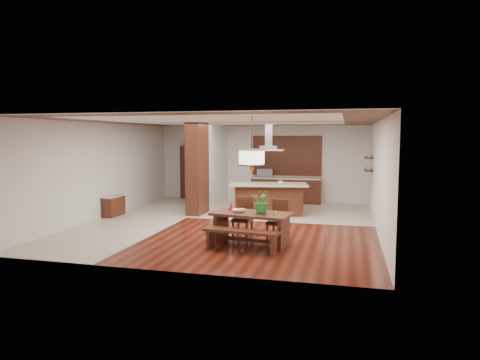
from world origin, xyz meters
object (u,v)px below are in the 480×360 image
(foliage_plant, at_px, (262,201))
(microwave, at_px, (264,173))
(fruit_bowl, at_px, (239,211))
(dining_chair_left, at_px, (243,218))
(island_cup, at_px, (281,183))
(pendant_lantern, at_px, (252,146))
(kitchen_island, at_px, (269,199))
(dining_chair_right, at_px, (277,221))
(range_hood, at_px, (269,137))
(dining_bench, at_px, (241,240))
(hallway_console, at_px, (114,206))
(dining_table, at_px, (252,221))

(foliage_plant, relative_size, microwave, 0.95)
(fruit_bowl, bearing_deg, dining_chair_left, 95.80)
(dining_chair_left, xyz_separation_m, foliage_plant, (0.62, -0.62, 0.52))
(island_cup, xyz_separation_m, microwave, (-1.04, 2.71, 0.06))
(pendant_lantern, bearing_deg, kitchen_island, 94.38)
(dining_chair_left, relative_size, dining_chair_right, 1.02)
(dining_chair_right, relative_size, foliage_plant, 1.78)
(pendant_lantern, bearing_deg, island_cup, 88.48)
(range_hood, bearing_deg, kitchen_island, -90.00)
(fruit_bowl, relative_size, kitchen_island, 0.11)
(microwave, bearing_deg, dining_bench, -98.42)
(foliage_plant, bearing_deg, microwave, 100.53)
(dining_bench, bearing_deg, range_hood, 92.56)
(fruit_bowl, bearing_deg, hallway_console, 152.45)
(dining_chair_right, bearing_deg, dining_chair_left, -173.39)
(fruit_bowl, height_order, island_cup, island_cup)
(dining_chair_right, height_order, microwave, microwave)
(hallway_console, height_order, dining_chair_right, dining_chair_right)
(island_cup, bearing_deg, fruit_bowl, -96.04)
(dining_table, distance_m, microwave, 6.49)
(dining_chair_left, bearing_deg, pendant_lantern, -51.33)
(range_hood, relative_size, island_cup, 6.96)
(foliage_plant, height_order, kitchen_island, foliage_plant)
(dining_chair_right, distance_m, island_cup, 3.29)
(island_cup, bearing_deg, pendant_lantern, -91.52)
(dining_bench, relative_size, pendant_lantern, 1.27)
(dining_table, bearing_deg, dining_chair_right, 42.43)
(dining_bench, bearing_deg, dining_chair_right, 61.16)
(dining_chair_left, height_order, kitchen_island, kitchen_island)
(foliage_plant, xyz_separation_m, range_hood, (-0.55, 3.82, 1.45))
(dining_table, bearing_deg, range_hood, 94.37)
(dining_chair_right, bearing_deg, island_cup, 112.31)
(foliage_plant, height_order, range_hood, range_hood)
(dining_table, bearing_deg, hallway_console, 154.19)
(dining_table, distance_m, fruit_bowl, 0.38)
(hallway_console, xyz_separation_m, dining_chair_right, (5.45, -1.92, 0.17))
(dining_table, bearing_deg, pendant_lantern, 90.00)
(foliage_plant, relative_size, kitchen_island, 0.21)
(dining_chair_right, relative_size, fruit_bowl, 3.36)
(island_cup, bearing_deg, dining_table, -91.52)
(microwave, bearing_deg, fruit_bowl, -99.58)
(dining_chair_left, relative_size, island_cup, 7.66)
(foliage_plant, bearing_deg, dining_bench, -119.49)
(range_hood, xyz_separation_m, island_cup, (0.39, -0.12, -1.42))
(kitchen_island, bearing_deg, range_hood, 79.51)
(pendant_lantern, xyz_separation_m, kitchen_island, (-0.29, 3.80, -1.73))
(dining_chair_right, relative_size, pendant_lantern, 0.74)
(dining_table, xyz_separation_m, dining_chair_left, (-0.36, 0.60, -0.05))
(dining_chair_left, bearing_deg, fruit_bowl, -76.54)
(hallway_console, height_order, microwave, microwave)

